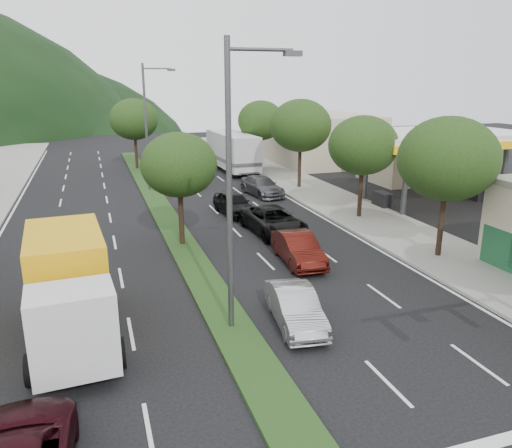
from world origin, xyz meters
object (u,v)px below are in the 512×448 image
object	(u,v)px
car_queue_a	(234,203)
car_queue_e	(191,180)
streetlight_near	(235,176)
streetlight_mid	(148,121)
tree_med_near	(179,165)
tree_med_far	(134,119)
car_queue_b	(262,186)
tree_r_c	(363,146)
tree_r_d	(301,126)
tree_r_e	(261,121)
car_queue_d	(273,221)
box_truck	(69,291)
sedan_silver	(295,307)
motorhome	(232,151)
car_queue_c	(298,249)
tree_r_b	(448,159)

from	to	relation	value
car_queue_a	car_queue_e	world-z (taller)	car_queue_a
streetlight_near	streetlight_mid	distance (m)	25.00
tree_med_near	tree_med_far	size ratio (longest dim) A/B	0.87
car_queue_b	car_queue_e	world-z (taller)	car_queue_b
tree_r_c	tree_med_far	distance (m)	26.83
tree_r_d	streetlight_mid	bearing A→B (deg)	165.73
car_queue_b	car_queue_e	size ratio (longest dim) A/B	1.42
tree_r_d	tree_med_near	xyz separation A→B (m)	(-12.00, -12.00, -0.75)
tree_med_near	car_queue_e	bearing A→B (deg)	77.18
tree_med_near	car_queue_b	bearing A→B (deg)	52.13
tree_r_e	tree_med_near	distance (m)	25.06
car_queue_a	car_queue_d	distance (m)	5.10
car_queue_b	streetlight_near	bearing A→B (deg)	-119.03
tree_r_c	streetlight_near	size ratio (longest dim) A/B	0.65
car_queue_d	car_queue_e	xyz separation A→B (m)	(-1.96, 15.00, -0.17)
tree_med_far	box_truck	distance (m)	35.34
box_truck	streetlight_near	bearing A→B (deg)	163.71
car_queue_d	car_queue_e	bearing A→B (deg)	93.43
sedan_silver	box_truck	distance (m)	7.98
tree_med_near	motorhome	size ratio (longest dim) A/B	0.61
streetlight_mid	box_truck	world-z (taller)	streetlight_mid
tree_med_near	car_queue_e	size ratio (longest dim) A/B	1.71
motorhome	car_queue_b	bearing A→B (deg)	-95.66
streetlight_mid	car_queue_a	world-z (taller)	streetlight_mid
car_queue_e	box_truck	distance (m)	25.92
tree_med_near	tree_med_far	bearing A→B (deg)	90.00
car_queue_c	car_queue_e	bearing A→B (deg)	97.98
tree_med_near	car_queue_b	xyz separation A→B (m)	(8.20, 10.54, -3.70)
streetlight_mid	motorhome	size ratio (longest dim) A/B	1.02
tree_r_c	tree_r_d	xyz separation A→B (m)	(0.00, 10.00, 0.43)
tree_r_d	car_queue_c	distance (m)	18.45
tree_med_far	car_queue_c	size ratio (longest dim) A/B	1.55
tree_r_d	box_truck	distance (m)	27.33
tree_r_d	tree_r_e	world-z (taller)	tree_r_d
tree_r_c	tree_med_near	distance (m)	12.17
tree_r_d	tree_med_far	distance (m)	18.44
tree_r_e	car_queue_c	xyz separation A→B (m)	(-7.05, -26.46, -4.15)
tree_r_c	sedan_silver	size ratio (longest dim) A/B	1.56
car_queue_c	motorhome	size ratio (longest dim) A/B	0.46
tree_med_near	sedan_silver	distance (m)	11.34
tree_r_d	car_queue_c	world-z (taller)	tree_r_d
car_queue_c	box_truck	distance (m)	11.27
tree_r_e	streetlight_near	bearing A→B (deg)	-110.23
tree_r_b	tree_med_far	size ratio (longest dim) A/B	1.00
streetlight_mid	motorhome	world-z (taller)	streetlight_mid
car_queue_d	tree_r_c	bearing A→B (deg)	8.67
tree_med_far	car_queue_d	size ratio (longest dim) A/B	1.25
streetlight_near	car_queue_e	world-z (taller)	streetlight_near
streetlight_mid	car_queue_a	xyz separation A→B (m)	(4.30, -9.46, -4.82)
tree_med_far	motorhome	distance (m)	10.30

